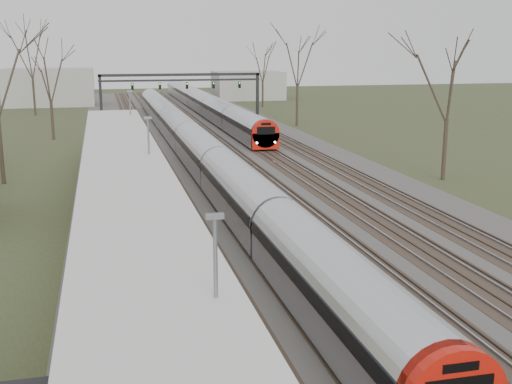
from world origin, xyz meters
TOP-DOWN VIEW (x-y plane):
  - track_bed at (0.26, 55.00)m, footprint 24.00×160.00m
  - platform at (-9.05, 37.50)m, footprint 3.50×69.00m
  - canopy at (-9.05, 32.99)m, footprint 4.10×50.00m
  - signal_gantry at (0.29, 84.99)m, footprint 21.00×0.59m
  - tree_east_far at (14.00, 42.00)m, footprint 5.00×5.00m
  - train_near at (-2.50, 57.15)m, footprint 2.62×90.21m
  - train_far at (4.50, 94.37)m, footprint 2.62×75.21m
  - passenger at (-8.96, 16.66)m, footprint 0.65×0.81m

SIDE VIEW (x-z plane):
  - track_bed at x=0.26m, z-range -0.05..0.17m
  - platform at x=-9.05m, z-range 0.00..1.00m
  - train_near at x=-2.50m, z-range -0.05..3.00m
  - train_far at x=4.50m, z-range -0.05..3.00m
  - passenger at x=-8.96m, z-range 1.00..2.91m
  - canopy at x=-9.05m, z-range 2.37..5.48m
  - signal_gantry at x=0.29m, z-range 1.87..7.95m
  - tree_east_far at x=14.00m, z-range 2.14..12.44m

